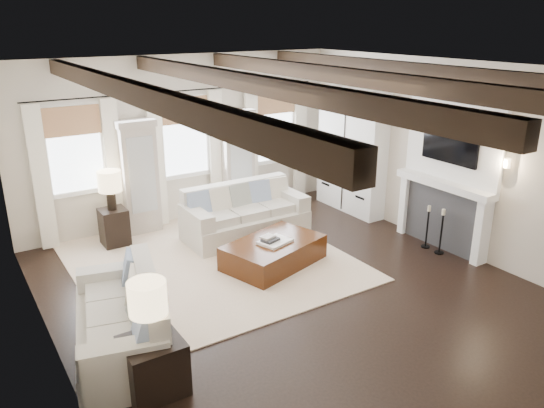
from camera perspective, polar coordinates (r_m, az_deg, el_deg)
ground at (r=7.90m, az=2.41°, el=-9.52°), size 7.50×7.50×0.00m
room_shell at (r=8.31m, az=3.27°, el=5.93°), size 6.54×7.54×3.22m
area_rug at (r=8.91m, az=-6.68°, el=-6.08°), size 4.16×4.33×0.02m
sofa_back at (r=9.75m, az=-3.04°, el=-1.24°), size 2.24×1.02×0.96m
sofa_left at (r=6.75m, az=-15.52°, el=-12.13°), size 1.45×2.32×0.92m
ottoman at (r=8.65m, az=0.17°, el=-5.29°), size 1.80×1.39×0.42m
tray at (r=8.50m, az=0.33°, el=-4.05°), size 0.59×0.50×0.04m
book_lower at (r=8.47m, az=-0.18°, el=-3.86°), size 0.31×0.26×0.04m
book_upper at (r=8.49m, az=-0.46°, el=-3.53°), size 0.26×0.22×0.03m
side_table_front at (r=6.05m, az=-12.65°, el=-16.59°), size 0.61×0.61×0.61m
lamp_front at (r=5.64m, az=-13.23°, el=-10.17°), size 0.40×0.40×0.69m
side_table_back at (r=9.74m, az=-16.60°, el=-2.41°), size 0.45×0.45×0.67m
lamp_back at (r=9.49m, az=-17.06°, el=2.12°), size 0.40×0.40×0.69m
candlestick_near at (r=9.46m, az=17.72°, el=-3.22°), size 0.16×0.16×0.80m
candlestick_far at (r=9.64m, az=16.33°, el=-2.72°), size 0.16×0.16×0.77m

